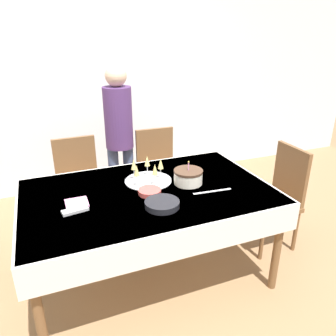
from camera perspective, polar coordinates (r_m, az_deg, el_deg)
ground_plane at (r=2.87m, az=-3.09°, el=-17.85°), size 12.00×12.00×0.00m
wall_back at (r=4.11m, az=-12.70°, el=14.98°), size 8.00×0.05×2.70m
dining_table at (r=2.49m, az=-3.41°, el=-6.04°), size 1.83×1.15×0.77m
dining_chair_far_left at (r=3.27m, az=-15.20°, el=-2.56°), size 0.43×0.43×0.94m
dining_chair_far_right at (r=3.44m, az=-1.72°, el=-0.49°), size 0.43×0.43×0.94m
dining_chair_right_end at (r=3.13m, az=18.67°, el=-4.24°), size 0.43×0.43×0.94m
birthday_cake at (r=2.53m, az=3.54°, el=-1.52°), size 0.22×0.22×0.18m
champagne_tray at (r=2.56m, az=-3.60°, el=-0.94°), size 0.37×0.37×0.18m
plate_stack_main at (r=2.21m, az=-1.04°, el=-6.29°), size 0.24×0.24×0.04m
plate_stack_dessert at (r=2.39m, az=-3.22°, el=-4.13°), size 0.17×0.17×0.03m
cake_knife at (r=2.44m, az=7.72°, el=-4.05°), size 0.30×0.04×0.00m
fork_pile at (r=2.24m, az=-15.87°, el=-7.13°), size 0.18×0.09×0.02m
napkin_pile at (r=2.34m, az=-15.61°, el=-5.89°), size 0.15×0.15×0.01m
person_standing at (r=3.35m, az=-8.53°, el=6.61°), size 0.28×0.28×1.58m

